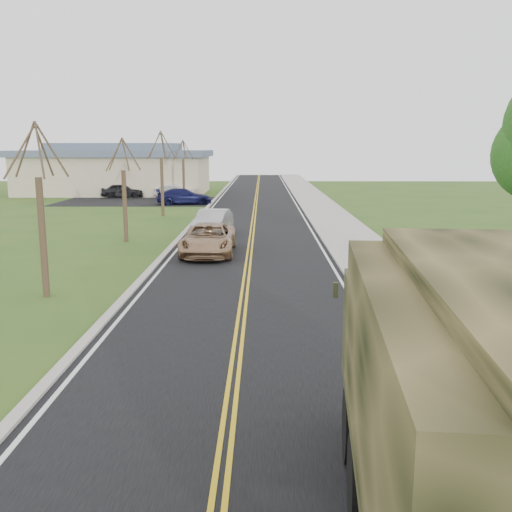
{
  "coord_description": "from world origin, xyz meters",
  "views": [
    {
      "loc": [
        0.65,
        -9.48,
        5.21
      ],
      "look_at": [
        0.44,
        8.33,
        1.8
      ],
      "focal_mm": 40.0,
      "sensor_mm": 36.0,
      "label": 1
    }
  ],
  "objects_px": {
    "suv_champagne": "(208,239)",
    "sedan_silver": "(212,223)",
    "military_truck": "(479,401)",
    "pickup_navy": "(484,259)"
  },
  "relations": [
    {
      "from": "suv_champagne",
      "to": "sedan_silver",
      "type": "height_order",
      "value": "sedan_silver"
    },
    {
      "from": "military_truck",
      "to": "sedan_silver",
      "type": "bearing_deg",
      "value": 106.59
    },
    {
      "from": "military_truck",
      "to": "sedan_silver",
      "type": "distance_m",
      "value": 27.94
    },
    {
      "from": "military_truck",
      "to": "pickup_navy",
      "type": "xyz_separation_m",
      "value": [
        6.44,
        16.42,
        -1.52
      ]
    },
    {
      "from": "sedan_silver",
      "to": "pickup_navy",
      "type": "relative_size",
      "value": 0.89
    },
    {
      "from": "military_truck",
      "to": "suv_champagne",
      "type": "relative_size",
      "value": 1.52
    },
    {
      "from": "military_truck",
      "to": "pickup_navy",
      "type": "bearing_deg",
      "value": 73.79
    },
    {
      "from": "suv_champagne",
      "to": "sedan_silver",
      "type": "relative_size",
      "value": 1.15
    },
    {
      "from": "military_truck",
      "to": "pickup_navy",
      "type": "distance_m",
      "value": 17.7
    },
    {
      "from": "sedan_silver",
      "to": "pickup_navy",
      "type": "bearing_deg",
      "value": -34.67
    }
  ]
}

